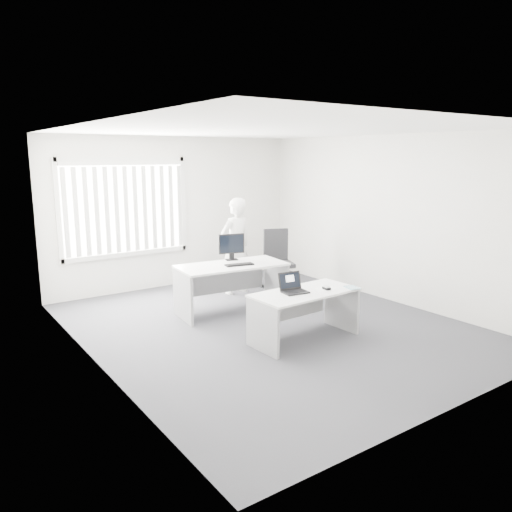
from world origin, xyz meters
TOP-DOWN VIEW (x-y plane):
  - ground at (0.00, 0.00)m, footprint 6.00×6.00m
  - wall_back at (0.00, 3.00)m, footprint 5.00×0.02m
  - wall_front at (0.00, -3.00)m, footprint 5.00×0.02m
  - wall_left at (-2.50, 0.00)m, footprint 0.02×6.00m
  - wall_right at (2.50, 0.00)m, footprint 0.02×6.00m
  - ceiling at (0.00, 0.00)m, footprint 5.00×6.00m
  - window at (-1.00, 2.96)m, footprint 2.32×0.06m
  - blinds at (-1.00, 2.90)m, footprint 2.20×0.10m
  - desk_near at (0.06, -0.71)m, footprint 1.51×0.75m
  - desk_far at (-0.08, 0.89)m, footprint 1.77×0.96m
  - office_chair at (1.36, 1.56)m, footprint 0.81×0.81m
  - person at (0.58, 1.79)m, footprint 0.68×0.49m
  - laptop at (-0.10, -0.70)m, footprint 0.37×0.34m
  - paper_sheet at (0.39, -0.74)m, footprint 0.27×0.20m
  - mouse at (0.36, -0.80)m, footprint 0.09×0.13m
  - booklet at (0.70, -0.95)m, footprint 0.20×0.25m
  - keyboard at (-0.02, 0.76)m, footprint 0.47×0.24m
  - monitor at (0.10, 1.18)m, footprint 0.45×0.24m

SIDE VIEW (x-z plane):
  - ground at x=0.00m, z-range 0.00..0.00m
  - office_chair at x=1.36m, z-range -0.21..0.90m
  - desk_near at x=0.06m, z-range 0.15..0.82m
  - desk_far at x=-0.08m, z-range 0.17..0.94m
  - paper_sheet at x=0.39m, z-range 0.68..0.68m
  - booklet at x=0.70m, z-range 0.68..0.69m
  - mouse at x=0.36m, z-range 0.68..0.72m
  - keyboard at x=-0.02m, z-range 0.77..0.79m
  - laptop at x=-0.10m, z-range 0.68..0.93m
  - person at x=0.58m, z-range 0.00..1.73m
  - monitor at x=0.10m, z-range 0.77..1.21m
  - wall_back at x=0.00m, z-range 0.00..2.80m
  - wall_front at x=0.00m, z-range 0.00..2.80m
  - wall_left at x=-2.50m, z-range 0.00..2.80m
  - wall_right at x=2.50m, z-range 0.00..2.80m
  - blinds at x=-1.00m, z-range 0.77..2.27m
  - window at x=-1.00m, z-range 0.67..2.43m
  - ceiling at x=0.00m, z-range 2.79..2.81m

